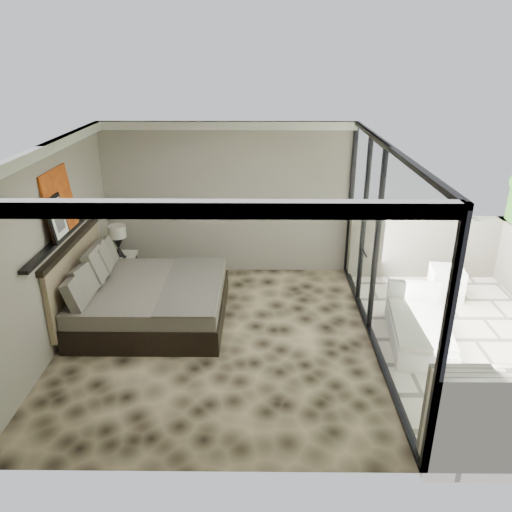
{
  "coord_description": "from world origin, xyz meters",
  "views": [
    {
      "loc": [
        0.61,
        -6.3,
        3.91
      ],
      "look_at": [
        0.54,
        0.4,
        1.15
      ],
      "focal_mm": 35.0,
      "sensor_mm": 36.0,
      "label": 1
    }
  ],
  "objects_px": {
    "nightstand": "(120,268)",
    "ottoman": "(446,283)",
    "table_lamp": "(117,237)",
    "bed": "(145,298)",
    "lounger": "(419,329)"
  },
  "relations": [
    {
      "from": "table_lamp",
      "to": "lounger",
      "type": "height_order",
      "value": "table_lamp"
    },
    {
      "from": "nightstand",
      "to": "ottoman",
      "type": "xyz_separation_m",
      "value": [
        5.71,
        -0.52,
        -0.02
      ]
    },
    {
      "from": "ottoman",
      "to": "lounger",
      "type": "height_order",
      "value": "lounger"
    },
    {
      "from": "nightstand",
      "to": "table_lamp",
      "type": "relative_size",
      "value": 1.01
    },
    {
      "from": "bed",
      "to": "table_lamp",
      "type": "relative_size",
      "value": 4.02
    },
    {
      "from": "bed",
      "to": "ottoman",
      "type": "xyz_separation_m",
      "value": [
        4.95,
        0.83,
        -0.1
      ]
    },
    {
      "from": "ottoman",
      "to": "nightstand",
      "type": "bearing_deg",
      "value": 174.76
    },
    {
      "from": "bed",
      "to": "nightstand",
      "type": "relative_size",
      "value": 3.98
    },
    {
      "from": "nightstand",
      "to": "lounger",
      "type": "height_order",
      "value": "lounger"
    },
    {
      "from": "nightstand",
      "to": "ottoman",
      "type": "height_order",
      "value": "nightstand"
    },
    {
      "from": "ottoman",
      "to": "lounger",
      "type": "relative_size",
      "value": 0.31
    },
    {
      "from": "bed",
      "to": "lounger",
      "type": "xyz_separation_m",
      "value": [
        4.08,
        -0.59,
        -0.17
      ]
    },
    {
      "from": "bed",
      "to": "table_lamp",
      "type": "xyz_separation_m",
      "value": [
        -0.74,
        1.35,
        0.51
      ]
    },
    {
      "from": "table_lamp",
      "to": "ottoman",
      "type": "relative_size",
      "value": 1.07
    },
    {
      "from": "nightstand",
      "to": "ottoman",
      "type": "bearing_deg",
      "value": -5.73
    }
  ]
}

